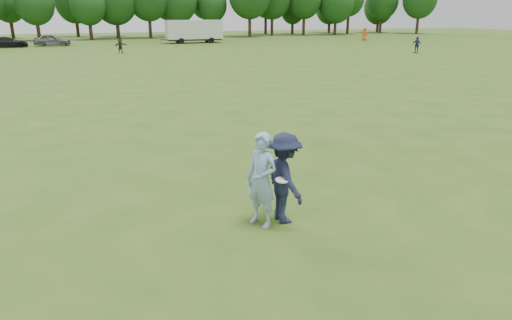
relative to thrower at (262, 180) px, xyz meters
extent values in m
plane|color=#2C5217|center=(0.79, 0.04, -1.00)|extent=(200.00, 200.00, 0.00)
imported|color=#85A5CD|center=(0.00, 0.00, 0.00)|extent=(0.78, 0.87, 2.00)
imported|color=#191E38|center=(0.51, -0.01, -0.02)|extent=(0.78, 1.29, 1.95)
imported|color=navy|center=(31.60, 33.49, -0.13)|extent=(0.87, 1.09, 1.73)
imported|color=#CE5218|center=(38.73, 54.15, 0.01)|extent=(1.18, 1.09, 2.02)
imported|color=#292929|center=(1.26, 45.20, -0.21)|extent=(1.53, 0.99, 1.58)
imported|color=black|center=(-11.30, 58.61, -0.33)|extent=(4.77, 2.38, 1.33)
imported|color=slate|center=(-6.13, 59.64, -0.23)|extent=(4.70, 2.34, 1.54)
cone|color=#FF530D|center=(22.84, 49.52, -0.85)|extent=(0.28, 0.28, 0.30)
cylinder|color=white|center=(0.31, -0.33, 0.07)|extent=(0.32, 0.32, 0.07)
cube|color=silver|center=(12.89, 58.92, 0.90)|extent=(8.00, 2.50, 2.60)
cube|color=black|center=(12.89, 58.92, -0.50)|extent=(7.60, 2.30, 0.25)
cylinder|color=black|center=(10.69, 57.67, -0.60)|extent=(0.80, 0.25, 0.80)
cylinder|color=black|center=(10.69, 60.17, -0.60)|extent=(0.80, 0.25, 0.80)
cylinder|color=black|center=(15.09, 57.67, -0.60)|extent=(0.80, 0.25, 0.80)
cylinder|color=black|center=(15.09, 60.17, -0.60)|extent=(0.80, 0.25, 0.80)
cube|color=#333333|center=(8.49, 58.92, -0.45)|extent=(1.20, 0.15, 0.12)
cylinder|color=#332114|center=(-8.52, 72.99, 0.57)|extent=(0.56, 0.56, 3.14)
ellipsoid|color=#163913|center=(-8.52, 72.99, 4.60)|extent=(5.78, 5.78, 6.64)
cylinder|color=#332114|center=(-0.82, 72.73, 0.51)|extent=(0.56, 0.56, 3.01)
ellipsoid|color=#163913|center=(-0.82, 72.73, 4.34)|extent=(5.46, 5.46, 6.28)
cylinder|color=#332114|center=(3.62, 75.11, 0.61)|extent=(0.56, 0.56, 3.23)
cylinder|color=#332114|center=(9.03, 75.02, 0.88)|extent=(0.56, 0.56, 3.77)
cylinder|color=#332114|center=(14.17, 75.60, 0.66)|extent=(0.56, 0.56, 3.33)
ellipsoid|color=#163913|center=(14.17, 75.60, 5.18)|extent=(6.71, 6.71, 7.71)
cylinder|color=#332114|center=(20.37, 75.85, 0.61)|extent=(0.56, 0.56, 3.22)
ellipsoid|color=#163913|center=(20.37, 75.85, 4.57)|extent=(5.54, 5.54, 6.37)
cylinder|color=#332114|center=(26.63, 72.91, 1.08)|extent=(0.56, 0.56, 4.15)
cylinder|color=#332114|center=(32.52, 76.43, 0.97)|extent=(0.56, 0.56, 3.95)
cylinder|color=#332114|center=(38.65, 75.05, 0.95)|extent=(0.56, 0.56, 3.90)
cylinder|color=#332114|center=(44.96, 73.82, 0.58)|extent=(0.56, 0.56, 3.16)
ellipsoid|color=#163913|center=(44.96, 73.82, 5.13)|extent=(6.99, 6.99, 8.04)
cylinder|color=#332114|center=(49.35, 76.24, 1.15)|extent=(0.56, 0.56, 4.29)
cylinder|color=#332114|center=(58.49, 77.80, 0.84)|extent=(0.56, 0.56, 3.68)
ellipsoid|color=#163913|center=(58.49, 77.80, 5.56)|extent=(6.78, 6.78, 7.80)
cylinder|color=#332114|center=(63.57, 72.14, 0.98)|extent=(0.56, 0.56, 3.96)
cylinder|color=#332114|center=(-13.15, 81.97, 0.65)|extent=(0.56, 0.56, 3.29)
ellipsoid|color=#163913|center=(-13.15, 81.97, 4.55)|extent=(5.30, 5.30, 6.09)
cylinder|color=#332114|center=(-2.70, 83.44, 0.64)|extent=(0.56, 0.56, 3.28)
ellipsoid|color=#163913|center=(-2.70, 83.44, 5.16)|extent=(6.78, 6.78, 7.79)
cylinder|color=#332114|center=(4.25, 81.89, 0.56)|extent=(0.56, 0.56, 3.11)
ellipsoid|color=#163913|center=(4.25, 81.89, 4.38)|extent=(5.34, 5.34, 6.14)
cylinder|color=#332114|center=(13.67, 83.30, 0.75)|extent=(0.56, 0.56, 3.50)
ellipsoid|color=#163913|center=(13.67, 83.30, 4.55)|extent=(4.82, 4.82, 5.54)
cylinder|color=#332114|center=(21.45, 83.90, 0.90)|extent=(0.56, 0.56, 3.80)
ellipsoid|color=#163913|center=(21.45, 83.90, 5.49)|extent=(6.34, 6.34, 7.29)
cylinder|color=#332114|center=(33.51, 82.15, 0.92)|extent=(0.56, 0.56, 3.84)
ellipsoid|color=#163913|center=(33.51, 82.15, 5.01)|extent=(5.09, 5.09, 5.86)
cylinder|color=#332114|center=(39.05, 80.99, 0.29)|extent=(0.56, 0.56, 2.58)
ellipsoid|color=#163913|center=(39.05, 80.99, 3.64)|extent=(4.86, 4.86, 5.59)
cylinder|color=#332114|center=(48.52, 82.42, 0.31)|extent=(0.56, 0.56, 2.62)
ellipsoid|color=#163913|center=(48.52, 82.42, 4.22)|extent=(6.11, 6.11, 7.02)
cylinder|color=#332114|center=(60.08, 81.09, 0.27)|extent=(0.56, 0.56, 2.54)
ellipsoid|color=#163913|center=(60.08, 81.09, 4.29)|extent=(6.47, 6.47, 7.44)
camera|label=1|loc=(-3.26, -8.16, 3.29)|focal=32.00mm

